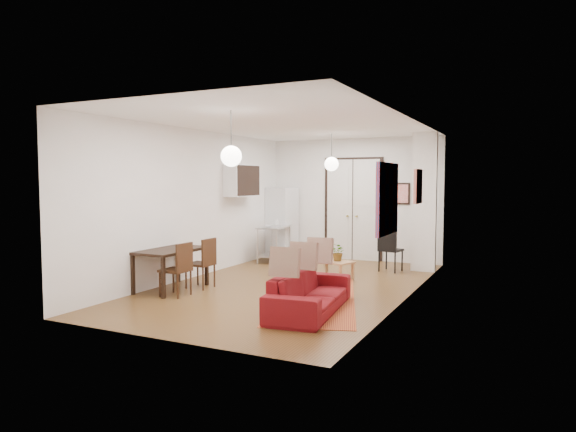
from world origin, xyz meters
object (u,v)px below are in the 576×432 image
at_px(dining_table, 171,254).
at_px(black_side_chair, 392,245).
at_px(dining_chair_near, 203,259).
at_px(dining_chair_far, 178,264).
at_px(sofa, 310,292).
at_px(coffee_table, 333,263).
at_px(fridge, 282,222).
at_px(kitchen_counter, 274,239).

distance_m(dining_table, black_side_chair, 4.63).
relative_size(dining_chair_near, dining_chair_far, 1.00).
xyz_separation_m(sofa, dining_table, (-2.78, 0.35, 0.34)).
xyz_separation_m(dining_chair_near, black_side_chair, (2.62, 3.10, 0.03)).
height_order(coffee_table, fridge, fridge).
height_order(sofa, dining_table, dining_table).
xyz_separation_m(sofa, fridge, (-2.78, 4.69, 0.57)).
height_order(fridge, dining_chair_far, fridge).
bearing_deg(dining_table, black_side_chair, 49.81).
bearing_deg(dining_chair_near, dining_table, -39.20).
height_order(dining_chair_near, dining_chair_far, same).
relative_size(dining_table, dining_chair_near, 1.46).
xyz_separation_m(sofa, coffee_table, (-0.61, 2.57, 0.01)).
bearing_deg(black_side_chair, coffee_table, 68.28).
relative_size(kitchen_counter, dining_chair_near, 1.29).
bearing_deg(fridge, coffee_table, -36.71).
distance_m(coffee_table, black_side_chair, 1.57).
xyz_separation_m(dining_chair_far, black_side_chair, (2.62, 3.80, 0.03)).
distance_m(sofa, dining_chair_near, 2.55).
relative_size(dining_chair_far, black_side_chair, 0.97).
height_order(sofa, black_side_chair, black_side_chair).
relative_size(sofa, dining_chair_near, 2.25).
bearing_deg(black_side_chair, fridge, -5.17).
bearing_deg(dining_table, coffee_table, 45.56).
distance_m(kitchen_counter, dining_chair_far, 3.86).
bearing_deg(black_side_chair, dining_table, 59.75).
xyz_separation_m(dining_chair_near, dining_chair_far, (0.00, -0.70, 0.00)).
xyz_separation_m(fridge, dining_table, (0.00, -4.34, -0.23)).
relative_size(dining_table, black_side_chair, 1.41).
bearing_deg(black_side_chair, sofa, 96.90).
height_order(sofa, kitchen_counter, kitchen_counter).
relative_size(coffee_table, black_side_chair, 0.97).
bearing_deg(kitchen_counter, dining_chair_far, -95.10).
distance_m(dining_chair_near, black_side_chair, 4.06).
height_order(coffee_table, kitchen_counter, kitchen_counter).
bearing_deg(dining_chair_far, black_side_chair, 145.76).
bearing_deg(dining_chair_near, black_side_chair, 140.14).
bearing_deg(fridge, dining_chair_far, -77.86).
bearing_deg(black_side_chair, dining_chair_far, 65.29).
distance_m(dining_chair_near, dining_chair_far, 0.70).
distance_m(sofa, dining_table, 2.82).
relative_size(kitchen_counter, fridge, 0.66).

